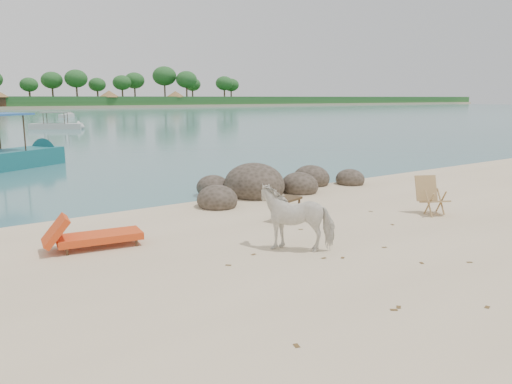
% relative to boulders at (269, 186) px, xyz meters
% --- Properties ---
extents(boulders, '(6.38, 2.84, 1.30)m').
position_rel_boulders_xyz_m(boulders, '(0.00, 0.00, 0.00)').
color(boulders, '#312A21').
rests_on(boulders, ground).
extents(cow, '(1.49, 1.45, 1.21)m').
position_rel_boulders_xyz_m(cow, '(-2.91, -4.73, 0.36)').
color(cow, white).
rests_on(cow, ground).
extents(side_table, '(0.77, 0.62, 0.54)m').
position_rel_boulders_xyz_m(side_table, '(-1.72, -2.97, 0.03)').
color(side_table, '#362615').
rests_on(side_table, ground).
extents(lounge_chair, '(2.03, 0.98, 0.58)m').
position_rel_boulders_xyz_m(lounge_chair, '(-5.96, -2.50, 0.05)').
color(lounge_chair, '#D34D18').
rests_on(lounge_chair, ground).
extents(deck_chair, '(0.82, 0.85, 0.93)m').
position_rel_boulders_xyz_m(deck_chair, '(1.63, -4.61, 0.23)').
color(deck_chair, tan).
rests_on(deck_chair, ground).
extents(boat_mid, '(5.10, 3.72, 2.56)m').
position_rel_boulders_xyz_m(boat_mid, '(3.26, 36.94, 1.04)').
color(boat_mid, '#B7B7B3').
rests_on(boat_mid, water).
extents(boat_far, '(3.57, 4.88, 0.58)m').
position_rel_boulders_xyz_m(boat_far, '(11.95, 65.27, 0.05)').
color(boat_far, silver).
rests_on(boat_far, water).
extents(dead_leaves, '(7.28, 5.04, 0.00)m').
position_rel_boulders_xyz_m(dead_leaves, '(-2.78, -6.11, -0.23)').
color(dead_leaves, brown).
rests_on(dead_leaves, ground).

